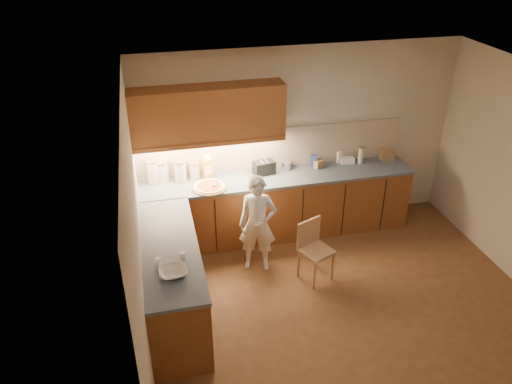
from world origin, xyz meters
TOP-DOWN VIEW (x-y plane):
  - room at (0.00, 0.00)m, footprint 4.54×4.50m
  - l_counter at (-0.92, 1.25)m, footprint 3.77×2.62m
  - backsplash at (-0.38, 1.99)m, footprint 3.75×0.02m
  - upper_cabinets at (-1.27, 1.82)m, footprint 1.95×0.36m
  - pizza_on_board at (-1.33, 1.58)m, footprint 0.46×0.46m
  - child at (-0.83, 1.00)m, footprint 0.54×0.42m
  - wooden_chair at (-0.20, 0.65)m, footprint 0.46×0.46m
  - mixing_bowl at (-1.95, -0.11)m, footprint 0.32×0.32m
  - canister_a at (-2.03, 1.89)m, footprint 0.17×0.17m
  - canister_b at (-1.91, 1.90)m, footprint 0.17×0.17m
  - canister_c at (-1.68, 1.86)m, footprint 0.16×0.16m
  - canister_d at (-1.49, 1.90)m, footprint 0.15×0.15m
  - oil_jug at (-1.31, 1.86)m, footprint 0.13×0.11m
  - toaster at (-0.54, 1.81)m, footprint 0.31×0.21m
  - steel_pot at (-0.21, 1.89)m, footprint 0.15×0.15m
  - blue_box at (0.19, 1.87)m, footprint 0.11×0.09m
  - card_box_a at (0.26, 1.84)m, footprint 0.18×0.16m
  - white_bottle at (0.59, 1.90)m, footprint 0.07×0.07m
  - flat_pack at (0.70, 1.88)m, footprint 0.21×0.16m
  - tall_jar at (0.88, 1.82)m, footprint 0.08×0.08m
  - card_box_b at (1.30, 1.85)m, footprint 0.20×0.17m
  - dough_cloth at (-1.96, -0.06)m, footprint 0.28×0.22m
  - spice_jar_a at (-2.08, 0.10)m, footprint 0.06×0.06m
  - spice_jar_b at (-1.83, 0.13)m, footprint 0.06×0.06m

SIDE VIEW (x-z plane):
  - wooden_chair at x=-0.20m, z-range 0.06..0.85m
  - l_counter at x=-0.92m, z-range 0.00..0.92m
  - child at x=-0.83m, z-range 0.00..1.30m
  - dough_cloth at x=-1.96m, z-range 0.92..0.94m
  - pizza_on_board at x=-1.33m, z-range 0.85..1.03m
  - mixing_bowl at x=-1.95m, z-range 0.92..0.99m
  - spice_jar_a at x=-2.08m, z-range 0.92..0.99m
  - flat_pack at x=0.70m, z-range 0.92..1.00m
  - spice_jar_b at x=-1.83m, z-range 0.92..1.00m
  - card_box_a at x=0.26m, z-range 0.92..1.03m
  - steel_pot at x=-0.21m, z-range 0.92..1.04m
  - card_box_b at x=1.30m, z-range 0.92..1.07m
  - white_bottle at x=0.59m, z-range 0.92..1.10m
  - blue_box at x=0.19m, z-range 0.92..1.10m
  - toaster at x=-0.54m, z-range 0.92..1.11m
  - canister_d at x=-1.49m, z-range 0.92..1.16m
  - tall_jar at x=0.88m, z-range 0.92..1.17m
  - canister_b at x=-1.91m, z-range 0.92..1.22m
  - canister_c at x=-1.68m, z-range 0.92..1.22m
  - oil_jug at x=-1.31m, z-range 0.91..1.24m
  - canister_a at x=-2.03m, z-range 0.92..1.26m
  - backsplash at x=-0.38m, z-range 0.92..1.50m
  - room at x=0.00m, z-range 0.37..2.99m
  - upper_cabinets at x=-1.27m, z-range 1.48..2.21m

